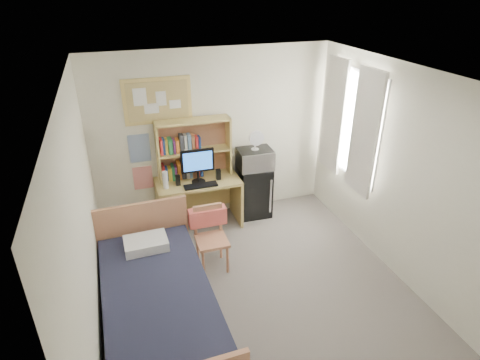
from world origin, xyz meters
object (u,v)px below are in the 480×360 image
object	(u,v)px
bulletin_board	(158,101)
monitor	(198,166)
speaker_left	(178,180)
mini_fridge	(254,190)
speaker_right	(218,174)
desk	(199,203)
desk_fan	(255,141)
bed	(159,312)
microwave	(255,159)
desk_chair	(212,240)

from	to	relation	value
bulletin_board	monitor	xyz separation A→B (m)	(0.44, -0.37, -0.90)
monitor	speaker_left	world-z (taller)	monitor
mini_fridge	speaker_right	world-z (taller)	speaker_right
desk	mini_fridge	bearing A→B (deg)	4.45
speaker_right	desk_fan	distance (m)	0.74
bed	monitor	world-z (taller)	monitor
speaker_left	bed	bearing A→B (deg)	-106.73
desk	bed	distance (m)	2.15
monitor	desk_fan	world-z (taller)	desk_fan
mini_fridge	monitor	bearing A→B (deg)	-169.70
desk	microwave	bearing A→B (deg)	3.20
bulletin_board	speaker_right	size ratio (longest dim) A/B	5.96
microwave	desk_fan	distance (m)	0.29
desk	speaker_right	distance (m)	0.56
desk	monitor	bearing A→B (deg)	-90.00
bulletin_board	monitor	world-z (taller)	bulletin_board
mini_fridge	monitor	distance (m)	1.10
monitor	speaker_left	bearing A→B (deg)	-180.00
speaker_right	desk_fan	bearing A→B (deg)	10.31
desk	desk_chair	size ratio (longest dim) A/B	1.43
bulletin_board	bed	bearing A→B (deg)	-101.10
bulletin_board	speaker_right	world-z (taller)	bulletin_board
bulletin_board	bed	distance (m)	2.82
desk	speaker_left	distance (m)	0.55
mini_fridge	microwave	xyz separation A→B (m)	(-0.00, -0.02, 0.56)
monitor	speaker_right	xyz separation A→B (m)	(0.30, -0.00, -0.18)
bed	microwave	xyz separation A→B (m)	(1.79, 2.00, 0.67)
bulletin_board	speaker_left	bearing A→B (deg)	-69.60
mini_fridge	bed	bearing A→B (deg)	-129.09
speaker_left	desk_fan	size ratio (longest dim) A/B	0.55
bed	speaker_right	distance (m)	2.30
desk_chair	speaker_right	xyz separation A→B (m)	(0.37, 1.00, 0.42)
desk_chair	monitor	distance (m)	1.17
desk	mini_fridge	size ratio (longest dim) A/B	1.50
bulletin_board	mini_fridge	bearing A→B (deg)	-10.34
speaker_right	bed	bearing A→B (deg)	-121.62
desk_chair	speaker_right	distance (m)	1.15
bulletin_board	mini_fridge	xyz separation A→B (m)	(1.35, -0.25, -1.51)
desk_chair	monitor	xyz separation A→B (m)	(0.07, 1.00, 0.59)
desk	speaker_right	bearing A→B (deg)	-11.31
desk	speaker_left	size ratio (longest dim) A/B	7.97
mini_fridge	microwave	bearing A→B (deg)	-90.00
microwave	bed	bearing A→B (deg)	-129.36
desk_chair	speaker_left	size ratio (longest dim) A/B	5.58
bulletin_board	mini_fridge	size ratio (longest dim) A/B	1.14
speaker_left	speaker_right	distance (m)	0.60
desk	mini_fridge	world-z (taller)	mini_fridge
desk	desk_fan	distance (m)	1.26
speaker_right	microwave	distance (m)	0.63
monitor	desk_chair	bearing A→B (deg)	-93.95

